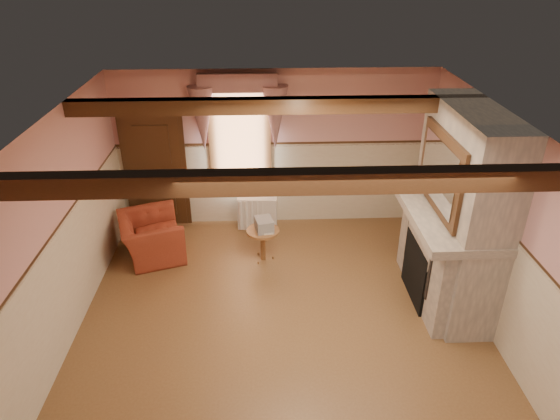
{
  "coord_description": "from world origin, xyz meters",
  "views": [
    {
      "loc": [
        -0.24,
        -5.21,
        4.54
      ],
      "look_at": [
        0.0,
        0.8,
        1.36
      ],
      "focal_mm": 32.0,
      "sensor_mm": 36.0,
      "label": 1
    }
  ],
  "objects_px": {
    "armchair": "(151,237)",
    "bowl": "(445,202)",
    "side_table": "(263,245)",
    "mantel_clock": "(435,184)",
    "radiator": "(257,213)",
    "oil_lamp": "(441,190)"
  },
  "relations": [
    {
      "from": "armchair",
      "to": "bowl",
      "type": "height_order",
      "value": "bowl"
    },
    {
      "from": "side_table",
      "to": "bowl",
      "type": "xyz_separation_m",
      "value": [
        2.48,
        -0.93,
        1.19
      ]
    },
    {
      "from": "side_table",
      "to": "mantel_clock",
      "type": "xyz_separation_m",
      "value": [
        2.48,
        -0.47,
        1.25
      ]
    },
    {
      "from": "radiator",
      "to": "bowl",
      "type": "height_order",
      "value": "bowl"
    },
    {
      "from": "armchair",
      "to": "bowl",
      "type": "relative_size",
      "value": 2.83
    },
    {
      "from": "armchair",
      "to": "oil_lamp",
      "type": "height_order",
      "value": "oil_lamp"
    },
    {
      "from": "bowl",
      "to": "side_table",
      "type": "bearing_deg",
      "value": 159.51
    },
    {
      "from": "side_table",
      "to": "mantel_clock",
      "type": "relative_size",
      "value": 2.29
    },
    {
      "from": "mantel_clock",
      "to": "oil_lamp",
      "type": "relative_size",
      "value": 0.86
    },
    {
      "from": "side_table",
      "to": "armchair",
      "type": "bearing_deg",
      "value": 173.84
    },
    {
      "from": "mantel_clock",
      "to": "bowl",
      "type": "bearing_deg",
      "value": -90.0
    },
    {
      "from": "side_table",
      "to": "radiator",
      "type": "distance_m",
      "value": 1.04
    },
    {
      "from": "radiator",
      "to": "bowl",
      "type": "xyz_separation_m",
      "value": [
        2.57,
        -1.96,
        1.17
      ]
    },
    {
      "from": "oil_lamp",
      "to": "radiator",
      "type": "bearing_deg",
      "value": 145.41
    },
    {
      "from": "oil_lamp",
      "to": "side_table",
      "type": "bearing_deg",
      "value": 163.44
    },
    {
      "from": "side_table",
      "to": "bowl",
      "type": "height_order",
      "value": "bowl"
    },
    {
      "from": "radiator",
      "to": "mantel_clock",
      "type": "bearing_deg",
      "value": -25.6
    },
    {
      "from": "armchair",
      "to": "radiator",
      "type": "bearing_deg",
      "value": -82.29
    },
    {
      "from": "radiator",
      "to": "mantel_clock",
      "type": "relative_size",
      "value": 2.92
    },
    {
      "from": "armchair",
      "to": "radiator",
      "type": "distance_m",
      "value": 1.92
    },
    {
      "from": "radiator",
      "to": "oil_lamp",
      "type": "bearing_deg",
      "value": -29.88
    },
    {
      "from": "bowl",
      "to": "mantel_clock",
      "type": "height_order",
      "value": "mantel_clock"
    }
  ]
}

